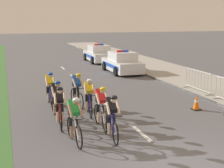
{
  "coord_description": "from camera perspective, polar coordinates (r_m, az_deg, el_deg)",
  "views": [
    {
      "loc": [
        -4.25,
        -7.52,
        3.83
      ],
      "look_at": [
        -0.02,
        5.91,
        1.1
      ],
      "focal_mm": 54.9,
      "sensor_mm": 36.0,
      "label": 1
    }
  ],
  "objects": [
    {
      "name": "cyclist_fifth",
      "position": [
        13.29,
        -9.23,
        -2.41
      ],
      "size": [
        0.44,
        1.72,
        1.56
      ],
      "color": "black",
      "rests_on": "ground"
    },
    {
      "name": "cyclist_eighth",
      "position": [
        14.93,
        -5.87,
        -0.85
      ],
      "size": [
        0.45,
        1.72,
        1.56
      ],
      "color": "black",
      "rests_on": "ground"
    },
    {
      "name": "cyclist_lead",
      "position": [
        10.57,
        -6.29,
        -5.83
      ],
      "size": [
        0.44,
        1.72,
        1.56
      ],
      "color": "black",
      "rests_on": "ground"
    },
    {
      "name": "traffic_cone_far",
      "position": [
        14.89,
        13.89,
        -3.03
      ],
      "size": [
        0.36,
        0.36,
        0.64
      ],
      "color": "black",
      "rests_on": "ground"
    },
    {
      "name": "ground_plane",
      "position": [
        9.45,
        11.27,
        -13.17
      ],
      "size": [
        160.0,
        160.0,
        0.0
      ],
      "primitive_type": "plane",
      "color": "#56565B"
    },
    {
      "name": "cyclist_third",
      "position": [
        12.19,
        -8.7,
        -3.61
      ],
      "size": [
        0.44,
        1.72,
        1.56
      ],
      "color": "black",
      "rests_on": "ground"
    },
    {
      "name": "kerb_edge",
      "position": [
        23.64,
        5.25,
        1.76
      ],
      "size": [
        0.16,
        60.0,
        0.13
      ],
      "primitive_type": "cube",
      "color": "#9E9E99",
      "rests_on": "ground"
    },
    {
      "name": "police_car_second",
      "position": [
        30.28,
        -2.24,
        4.99
      ],
      "size": [
        2.01,
        4.41,
        1.59
      ],
      "color": "silver",
      "rests_on": "ground"
    },
    {
      "name": "police_car_nearest",
      "position": [
        24.3,
        1.68,
        3.52
      ],
      "size": [
        2.02,
        4.41,
        1.59
      ],
      "color": "silver",
      "rests_on": "ground"
    },
    {
      "name": "cyclist_sixth",
      "position": [
        13.57,
        -3.84,
        -2.01
      ],
      "size": [
        0.45,
        1.72,
        1.56
      ],
      "color": "black",
      "rests_on": "ground"
    },
    {
      "name": "lane_markings_centre",
      "position": [
        17.17,
        -2.69,
        -1.92
      ],
      "size": [
        0.14,
        21.6,
        0.01
      ],
      "color": "white",
      "rests_on": "ground"
    },
    {
      "name": "cyclist_seventh",
      "position": [
        15.35,
        -10.3,
        -0.65
      ],
      "size": [
        0.42,
        1.72,
        1.56
      ],
      "color": "black",
      "rests_on": "ground"
    },
    {
      "name": "cyclist_fourth",
      "position": [
        12.04,
        -1.84,
        -3.68
      ],
      "size": [
        0.42,
        1.72,
        1.56
      ],
      "color": "black",
      "rests_on": "ground"
    },
    {
      "name": "cyclist_second",
      "position": [
        10.81,
        -0.02,
        -5.38
      ],
      "size": [
        0.44,
        1.72,
        1.56
      ],
      "color": "black",
      "rests_on": "ground"
    },
    {
      "name": "sidewalk_slab",
      "position": [
        24.51,
        9.71,
        1.96
      ],
      "size": [
        4.28,
        60.0,
        0.12
      ],
      "primitive_type": "cube",
      "color": "#A3A099",
      "rests_on": "ground"
    },
    {
      "name": "crowd_barrier_rear",
      "position": [
        18.07,
        14.13,
        0.49
      ],
      "size": [
        0.53,
        2.32,
        1.07
      ],
      "color": "#B7BABF",
      "rests_on": "sidewalk_slab"
    }
  ]
}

